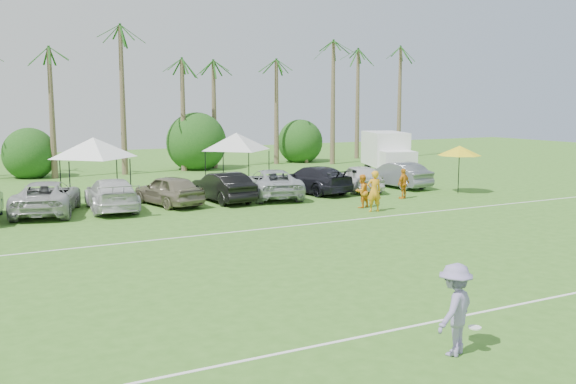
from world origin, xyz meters
name	(u,v)px	position (x,y,z in m)	size (l,w,h in m)	color
ground	(526,344)	(0.00, 0.00, 0.00)	(120.00, 120.00, 0.00)	#3B7021
field_lines	(332,262)	(0.00, 8.00, 0.01)	(80.00, 12.10, 0.01)	white
palm_tree_4	(55,68)	(-4.00, 38.00, 7.48)	(2.40, 2.40, 8.90)	brown
palm_tree_5	(113,57)	(0.00, 38.00, 8.35)	(2.40, 2.40, 9.90)	brown
palm_tree_6	(167,47)	(4.00, 38.00, 9.21)	(2.40, 2.40, 10.90)	brown
palm_tree_7	(217,38)	(8.00, 38.00, 10.06)	(2.40, 2.40, 11.90)	brown
palm_tree_8	(275,73)	(13.00, 38.00, 7.48)	(2.40, 2.40, 8.90)	brown
palm_tree_9	(327,64)	(18.00, 38.00, 8.35)	(2.40, 2.40, 9.90)	brown
palm_tree_10	(376,55)	(23.00, 38.00, 9.21)	(2.40, 2.40, 10.90)	brown
palm_tree_11	(412,47)	(27.00, 38.00, 10.06)	(2.40, 2.40, 11.90)	brown
bush_tree_1	(27,150)	(-6.00, 39.00, 1.80)	(4.00, 4.00, 4.00)	brown
bush_tree_2	(190,145)	(6.00, 39.00, 1.80)	(4.00, 4.00, 4.00)	brown
bush_tree_3	(301,141)	(16.00, 39.00, 1.80)	(4.00, 4.00, 4.00)	brown
sideline_player_a	(374,191)	(6.89, 15.36, 0.98)	(0.71, 0.47, 1.96)	orange
sideline_player_b	(362,191)	(7.00, 16.56, 0.83)	(0.80, 0.63, 1.65)	orange
sideline_player_c	(403,184)	(10.69, 17.99, 0.82)	(0.96, 0.40, 1.63)	orange
box_truck	(388,153)	(16.01, 26.56, 1.65)	(4.11, 6.37, 3.08)	white
canopy_tent_left	(93,137)	(-3.97, 25.91, 3.29)	(4.74, 4.74, 3.84)	black
canopy_tent_right	(236,133)	(5.15, 27.76, 3.25)	(4.68, 4.68, 3.79)	black
market_umbrella	(460,151)	(14.72, 18.15, 2.44)	(2.44, 2.44, 2.72)	black
frisbee_player	(455,309)	(-1.80, 0.30, 0.96)	(1.43, 1.17, 1.92)	#8B7FB4
parked_car_2	(47,197)	(-6.94, 22.00, 0.77)	(2.57, 5.56, 1.55)	#A9AAAA
parked_car_3	(111,194)	(-4.06, 21.55, 0.77)	(2.17, 5.33, 1.55)	silver
parked_car_4	(168,190)	(-1.18, 21.72, 0.77)	(1.83, 4.54, 1.55)	#7B745B
parked_car_5	(223,187)	(1.69, 21.56, 0.77)	(1.64, 4.69, 1.55)	black
parked_car_6	(271,183)	(4.57, 21.71, 0.77)	(2.57, 5.56, 1.55)	#A8ACB1
parked_car_7	(313,180)	(7.45, 22.12, 0.77)	(2.17, 5.33, 1.55)	black
parked_car_8	(359,178)	(10.33, 21.66, 0.77)	(1.83, 4.54, 1.55)	silver
parked_car_9	(397,175)	(13.20, 21.83, 0.77)	(1.64, 4.69, 1.55)	slate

